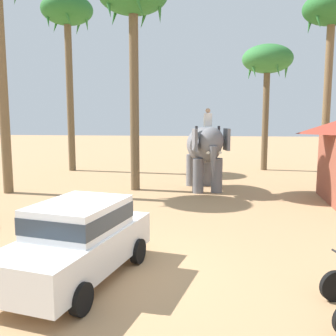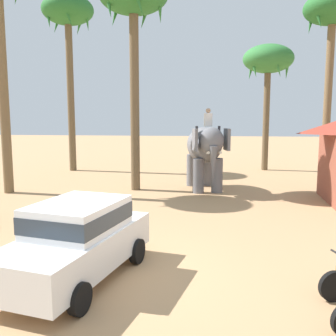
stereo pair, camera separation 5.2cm
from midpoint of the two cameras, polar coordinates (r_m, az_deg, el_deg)
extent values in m
plane|color=tan|center=(8.99, -8.76, -15.33)|extent=(120.00, 120.00, 0.00)
cube|color=white|center=(8.55, -13.58, -11.82)|extent=(2.56, 4.37, 0.76)
cube|color=white|center=(8.42, -13.37, -7.13)|extent=(1.98, 2.39, 0.64)
cube|color=#2D3842|center=(8.42, -13.37, -7.13)|extent=(2.01, 2.42, 0.35)
cylinder|color=black|center=(7.28, -13.15, -18.64)|extent=(0.31, 0.62, 0.60)
cylinder|color=black|center=(8.24, -23.64, -15.87)|extent=(0.31, 0.62, 0.60)
cylinder|color=black|center=(9.35, -4.71, -12.36)|extent=(0.31, 0.62, 0.60)
cylinder|color=black|center=(10.12, -13.74, -10.98)|extent=(0.31, 0.62, 0.60)
ellipsoid|color=slate|center=(18.33, 5.33, 3.49)|extent=(2.21, 3.37, 1.70)
cylinder|color=slate|center=(17.67, 7.26, -1.11)|extent=(0.52, 0.52, 1.60)
cylinder|color=slate|center=(17.49, 4.45, -1.16)|extent=(0.52, 0.52, 1.60)
cylinder|color=slate|center=(19.47, 6.02, -0.27)|extent=(0.52, 0.52, 1.60)
cylinder|color=slate|center=(19.30, 3.46, -0.31)|extent=(0.52, 0.52, 1.60)
ellipsoid|color=slate|center=(16.72, 6.43, 4.09)|extent=(1.28, 1.21, 1.20)
cube|color=slate|center=(16.98, 8.74, 4.27)|extent=(0.28, 0.81, 0.96)
cube|color=slate|center=(16.67, 3.94, 4.28)|extent=(0.28, 0.81, 0.96)
cone|color=slate|center=(16.38, 6.72, 0.49)|extent=(0.43, 0.43, 1.60)
cone|color=beige|center=(16.43, 7.59, 2.25)|extent=(0.24, 0.58, 0.21)
cone|color=beige|center=(16.31, 5.81, 2.24)|extent=(0.24, 0.58, 0.21)
cube|color=white|center=(17.44, 5.93, 7.22)|extent=(0.38, 0.31, 0.60)
sphere|color=tan|center=(17.44, 5.95, 8.60)|extent=(0.22, 0.22, 0.22)
cylinder|color=#333338|center=(17.57, 7.57, 5.40)|extent=(0.12, 0.12, 0.55)
cylinder|color=#333338|center=(17.36, 4.22, 5.42)|extent=(0.12, 0.12, 0.55)
cylinder|color=black|center=(8.21, 23.64, -15.97)|extent=(0.60, 0.27, 0.60)
cylinder|color=brown|center=(18.07, -5.18, 10.57)|extent=(0.43, 0.43, 8.80)
cone|color=#286B2D|center=(18.54, -1.38, 23.39)|extent=(0.40, 0.92, 1.64)
cone|color=#286B2D|center=(19.75, -3.50, 22.40)|extent=(0.91, 0.57, 1.67)
cone|color=#286B2D|center=(19.59, -7.92, 22.46)|extent=(0.73, 0.83, 1.69)
cone|color=#286B2D|center=(18.28, -9.08, 23.53)|extent=(0.73, 0.83, 1.69)
cylinder|color=brown|center=(25.37, -14.61, 10.74)|extent=(0.44, 0.44, 9.86)
ellipsoid|color=#286B2D|center=(26.17, -15.02, 22.03)|extent=(3.20, 3.20, 1.80)
cone|color=#286B2D|center=(25.66, -12.30, 21.25)|extent=(0.40, 0.92, 1.64)
cone|color=#286B2D|center=(26.97, -13.27, 20.55)|extent=(0.91, 0.57, 1.67)
cone|color=#286B2D|center=(27.03, -16.46, 20.41)|extent=(0.73, 0.83, 1.69)
cone|color=#286B2D|center=(25.76, -17.74, 21.01)|extent=(0.73, 0.83, 1.69)
cone|color=#286B2D|center=(24.88, -15.13, 21.60)|extent=(0.91, 0.57, 1.67)
cylinder|color=brown|center=(18.82, -23.72, 11.22)|extent=(0.44, 0.44, 9.71)
cylinder|color=brown|center=(25.60, 14.40, 7.46)|extent=(0.40, 0.40, 6.94)
ellipsoid|color=#337A38|center=(25.85, 14.69, 15.62)|extent=(3.20, 3.20, 1.80)
cone|color=#337A38|center=(25.98, 17.35, 14.36)|extent=(0.40, 0.92, 1.64)
cone|color=#337A38|center=(26.96, 15.09, 14.20)|extent=(0.91, 0.57, 1.67)
cone|color=#337A38|center=(26.36, 12.26, 14.44)|extent=(0.73, 0.83, 1.69)
cone|color=#337A38|center=(24.97, 12.62, 14.81)|extent=(0.73, 0.83, 1.69)
cone|color=#337A38|center=(24.72, 15.93, 14.77)|extent=(0.91, 0.57, 1.67)
cylinder|color=brown|center=(23.88, 22.77, 9.89)|extent=(0.43, 0.43, 9.27)
ellipsoid|color=#286B2D|center=(24.58, 23.41, 21.20)|extent=(3.20, 3.20, 1.80)
cone|color=#286B2D|center=(25.64, 23.39, 19.47)|extent=(0.91, 0.57, 1.67)
cone|color=#286B2D|center=(24.89, 20.56, 19.98)|extent=(0.73, 0.83, 1.69)
cone|color=#286B2D|center=(23.55, 21.47, 20.67)|extent=(0.73, 0.83, 1.69)
camera|label=1|loc=(0.03, -90.11, -0.01)|focal=40.49mm
camera|label=2|loc=(0.03, 89.89, 0.01)|focal=40.49mm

